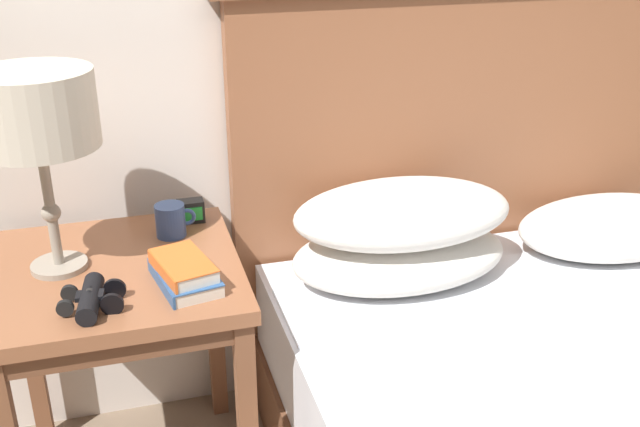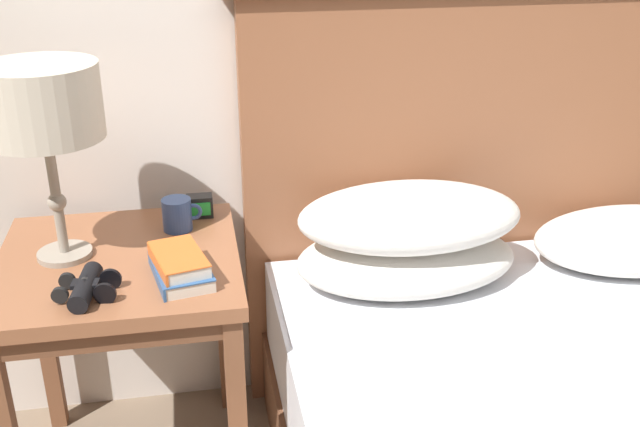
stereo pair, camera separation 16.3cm
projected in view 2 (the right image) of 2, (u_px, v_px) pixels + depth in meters
The scene contains 7 objects.
nightstand at pixel (122, 290), 1.85m from camera, with size 0.58×0.58×0.67m.
table_lamp at pixel (42, 107), 1.67m from camera, with size 0.26×0.26×0.47m.
book_on_nightstand at pixel (180, 271), 1.71m from camera, with size 0.15×0.22×0.03m.
book_stacked_on_top at pixel (178, 260), 1.70m from camera, with size 0.14×0.20×0.03m.
binoculars_pair at pixel (86, 287), 1.63m from camera, with size 0.15×0.16×0.05m.
coffee_mug at pixel (178, 214), 1.94m from camera, with size 0.10×0.08×0.08m.
alarm_clock at pixel (200, 206), 2.02m from camera, with size 0.07×0.05×0.06m.
Camera 2 is at (-0.48, -0.97, 1.50)m, focal length 42.00 mm.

